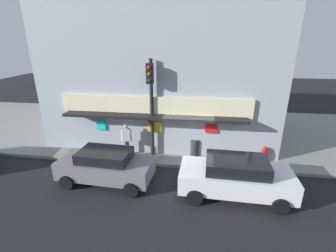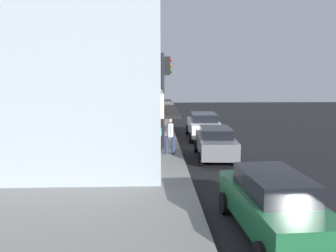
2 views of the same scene
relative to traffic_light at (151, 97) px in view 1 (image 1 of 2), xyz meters
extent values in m
plane|color=black|center=(1.88, -0.84, -3.41)|extent=(62.60, 62.60, 0.00)
cube|color=gray|center=(1.88, 4.25, -3.33)|extent=(41.73, 10.18, 0.17)
cube|color=#9EA8B2|center=(0.11, 4.14, 0.65)|extent=(12.90, 7.60, 7.80)
cube|color=beige|center=(0.11, 0.26, -0.53)|extent=(9.81, 0.16, 0.96)
cube|color=black|center=(0.11, -0.09, -0.99)|extent=(9.29, 0.90, 0.12)
cube|color=#19D8E5|center=(-2.87, 0.28, -1.72)|extent=(0.51, 0.08, 0.55)
cube|color=yellow|center=(0.08, 0.28, -1.67)|extent=(0.74, 0.08, 0.56)
cube|color=red|center=(3.04, 0.28, -1.63)|extent=(0.60, 0.08, 0.48)
cylinder|color=black|center=(0.00, 0.11, -0.71)|extent=(0.18, 0.18, 5.06)
cube|color=black|center=(0.00, -0.14, 1.14)|extent=(0.32, 0.28, 0.95)
sphere|color=red|center=(0.00, -0.29, 1.44)|extent=(0.18, 0.18, 0.18)
sphere|color=brown|center=(0.00, -0.29, 1.14)|extent=(0.18, 0.18, 0.18)
sphere|color=#0F4C19|center=(0.00, -0.29, 0.84)|extent=(0.18, 0.18, 0.18)
cylinder|color=red|center=(5.75, 0.14, -2.93)|extent=(0.28, 0.28, 0.62)
sphere|color=red|center=(5.75, 0.14, -2.54)|extent=(0.24, 0.24, 0.24)
cylinder|color=red|center=(5.54, 0.14, -2.90)|extent=(0.12, 0.10, 0.10)
cylinder|color=red|center=(5.95, 0.14, -2.90)|extent=(0.12, 0.10, 0.10)
cylinder|color=#2D2D2D|center=(2.24, 0.42, -2.80)|extent=(0.51, 0.51, 0.90)
cylinder|color=navy|center=(-1.28, -0.39, -2.79)|extent=(0.19, 0.19, 0.91)
cylinder|color=navy|center=(-1.34, -0.04, -2.79)|extent=(0.19, 0.19, 0.91)
cube|color=silver|center=(-1.31, -0.22, -2.01)|extent=(0.43, 0.31, 0.65)
sphere|color=tan|center=(-1.31, -0.22, -1.54)|extent=(0.22, 0.22, 0.22)
cylinder|color=silver|center=(-1.10, -0.18, -2.04)|extent=(0.12, 0.12, 0.59)
cylinder|color=silver|center=(-1.53, -0.25, -2.04)|extent=(0.12, 0.12, 0.59)
cylinder|color=brown|center=(1.08, 0.96, -3.07)|extent=(0.43, 0.43, 0.35)
sphere|color=#2D7A33|center=(1.08, 0.96, -2.60)|extent=(0.67, 0.67, 0.67)
cube|color=silver|center=(3.96, -2.65, -2.69)|extent=(4.55, 2.00, 0.82)
cube|color=black|center=(3.96, -2.65, -2.03)|extent=(2.47, 1.64, 0.49)
cylinder|color=black|center=(5.56, -1.77, -3.09)|extent=(0.65, 0.24, 0.64)
cylinder|color=black|center=(5.50, -3.63, -3.09)|extent=(0.65, 0.24, 0.64)
cylinder|color=black|center=(2.42, -1.66, -3.09)|extent=(0.65, 0.24, 0.64)
cylinder|color=black|center=(2.36, -3.52, -3.09)|extent=(0.65, 0.24, 0.64)
cube|color=slate|center=(-1.61, -2.45, -2.70)|extent=(4.21, 1.93, 0.78)
cube|color=black|center=(-1.61, -2.45, -2.09)|extent=(2.30, 1.55, 0.44)
cylinder|color=black|center=(-0.12, -1.69, -3.09)|extent=(0.65, 0.26, 0.64)
cylinder|color=black|center=(-0.22, -3.38, -3.09)|extent=(0.65, 0.26, 0.64)
cylinder|color=black|center=(-3.00, -1.52, -3.09)|extent=(0.65, 0.26, 0.64)
cylinder|color=black|center=(-3.10, -3.22, -3.09)|extent=(0.65, 0.26, 0.64)
camera|label=1|loc=(2.36, -11.31, 2.69)|focal=25.52mm
camera|label=2|loc=(-18.37, 0.57, 0.70)|focal=37.38mm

